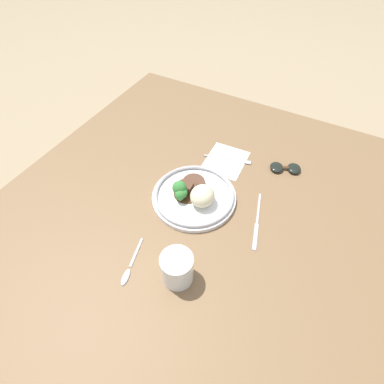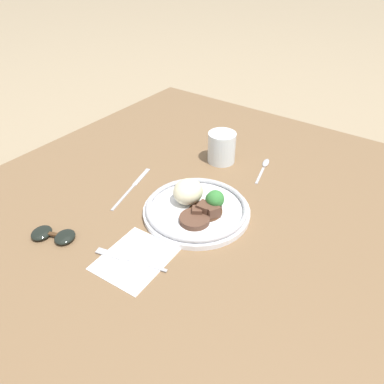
# 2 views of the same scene
# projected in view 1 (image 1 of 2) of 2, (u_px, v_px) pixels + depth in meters

# --- Properties ---
(ground_plane) EXTENTS (8.00, 8.00, 0.00)m
(ground_plane) POSITION_uv_depth(u_px,v_px,m) (195.00, 215.00, 0.96)
(ground_plane) COLOR #998466
(dining_table) EXTENTS (1.27, 1.18, 0.04)m
(dining_table) POSITION_uv_depth(u_px,v_px,m) (195.00, 211.00, 0.95)
(dining_table) COLOR brown
(dining_table) RESTS_ON ground
(napkin) EXTENTS (0.16, 0.14, 0.00)m
(napkin) POSITION_uv_depth(u_px,v_px,m) (224.00, 160.00, 1.06)
(napkin) COLOR white
(napkin) RESTS_ON dining_table
(plate) EXTENTS (0.26, 0.26, 0.08)m
(plate) POSITION_uv_depth(u_px,v_px,m) (193.00, 195.00, 0.93)
(plate) COLOR white
(plate) RESTS_ON dining_table
(juice_glass) EXTENTS (0.08, 0.08, 0.09)m
(juice_glass) POSITION_uv_depth(u_px,v_px,m) (177.00, 269.00, 0.75)
(juice_glass) COLOR orange
(juice_glass) RESTS_ON dining_table
(fork) EXTENTS (0.05, 0.17, 0.00)m
(fork) POSITION_uv_depth(u_px,v_px,m) (232.00, 160.00, 1.06)
(fork) COLOR #ADADB2
(fork) RESTS_ON napkin
(knife) EXTENTS (0.21, 0.06, 0.00)m
(knife) POSITION_uv_depth(u_px,v_px,m) (257.00, 222.00, 0.89)
(knife) COLOR #ADADB2
(knife) RESTS_ON dining_table
(spoon) EXTENTS (0.14, 0.05, 0.01)m
(spoon) POSITION_uv_depth(u_px,v_px,m) (128.00, 271.00, 0.79)
(spoon) COLOR #ADADB2
(spoon) RESTS_ON dining_table
(sunglasses) EXTENTS (0.09, 0.12, 0.02)m
(sunglasses) POSITION_uv_depth(u_px,v_px,m) (285.00, 168.00, 1.03)
(sunglasses) COLOR black
(sunglasses) RESTS_ON dining_table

